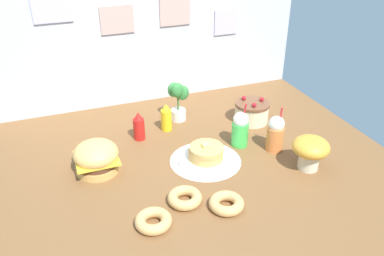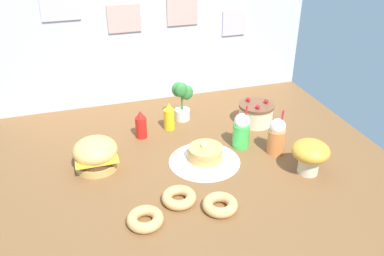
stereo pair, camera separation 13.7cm
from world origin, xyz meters
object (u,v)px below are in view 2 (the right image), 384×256
at_px(orange_float_cup, 277,136).
at_px(burger, 96,154).
at_px(cream_soda_cup, 241,131).
at_px(donut_chocolate, 179,197).
at_px(donut_vanilla, 220,204).
at_px(potted_plant, 182,99).
at_px(mushroom_stool, 310,154).
at_px(pancake_stack, 205,155).
at_px(donut_pink_glaze, 145,219).
at_px(layer_cake, 256,114).
at_px(ketchup_bottle, 141,125).
at_px(mustard_bottle, 169,117).

bearing_deg(orange_float_cup, burger, 171.31).
bearing_deg(cream_soda_cup, donut_chocolate, -141.67).
relative_size(donut_vanilla, potted_plant, 0.61).
relative_size(potted_plant, mushroom_stool, 1.39).
xyz_separation_m(pancake_stack, donut_pink_glaze, (-0.46, -0.43, -0.02)).
bearing_deg(donut_vanilla, orange_float_cup, 37.86).
height_order(potted_plant, mushroom_stool, potted_plant).
bearing_deg(layer_cake, donut_vanilla, -125.47).
distance_m(pancake_stack, mushroom_stool, 0.61).
xyz_separation_m(pancake_stack, cream_soda_cup, (0.28, 0.10, 0.07)).
bearing_deg(orange_float_cup, layer_cake, 83.70).
bearing_deg(donut_chocolate, potted_plant, 73.03).
xyz_separation_m(ketchup_bottle, cream_soda_cup, (0.59, -0.30, 0.02)).
distance_m(pancake_stack, mustard_bottle, 0.47).
relative_size(orange_float_cup, donut_pink_glaze, 1.61).
bearing_deg(burger, ketchup_bottle, 39.59).
relative_size(layer_cake, ketchup_bottle, 1.25).
distance_m(layer_cake, donut_pink_glaze, 1.24).
relative_size(burger, ketchup_bottle, 1.33).
relative_size(mustard_bottle, donut_pink_glaze, 1.08).
bearing_deg(potted_plant, mushroom_stool, -58.60).
height_order(pancake_stack, orange_float_cup, orange_float_cup).
height_order(layer_cake, mustard_bottle, mustard_bottle).
distance_m(pancake_stack, donut_chocolate, 0.41).
height_order(burger, mustard_bottle, mustard_bottle).
xyz_separation_m(ketchup_bottle, orange_float_cup, (0.77, -0.43, 0.02)).
relative_size(burger, donut_chocolate, 1.43).
bearing_deg(donut_chocolate, ketchup_bottle, 94.78).
relative_size(cream_soda_cup, donut_vanilla, 1.61).
height_order(donut_pink_glaze, potted_plant, potted_plant).
height_order(donut_vanilla, mushroom_stool, mushroom_stool).
xyz_separation_m(ketchup_bottle, donut_pink_glaze, (-0.14, -0.83, -0.06)).
height_order(pancake_stack, potted_plant, potted_plant).
distance_m(orange_float_cup, donut_chocolate, 0.77).
bearing_deg(layer_cake, potted_plant, 156.68).
bearing_deg(mustard_bottle, pancake_stack, -76.88).
distance_m(burger, cream_soda_cup, 0.91).
relative_size(burger, donut_vanilla, 1.43).
distance_m(donut_pink_glaze, donut_vanilla, 0.39).
height_order(ketchup_bottle, cream_soda_cup, cream_soda_cup).
distance_m(ketchup_bottle, donut_pink_glaze, 0.85).
distance_m(layer_cake, donut_chocolate, 1.01).
xyz_separation_m(donut_pink_glaze, donut_vanilla, (0.39, -0.01, 0.00)).
relative_size(ketchup_bottle, potted_plant, 0.66).
bearing_deg(pancake_stack, mustard_bottle, 103.12).
bearing_deg(ketchup_bottle, burger, -140.41).
bearing_deg(cream_soda_cup, burger, 177.54).
height_order(ketchup_bottle, mushroom_stool, mushroom_stool).
bearing_deg(layer_cake, orange_float_cup, -96.30).
height_order(donut_chocolate, potted_plant, potted_plant).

